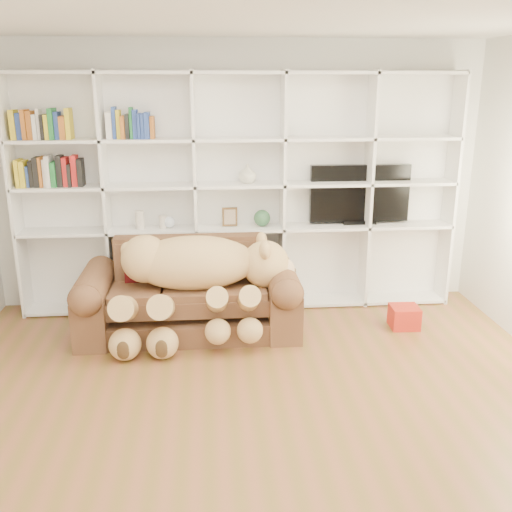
{
  "coord_description": "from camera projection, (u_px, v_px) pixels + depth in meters",
  "views": [
    {
      "loc": [
        -0.32,
        -3.36,
        2.3
      ],
      "look_at": [
        0.11,
        1.63,
        0.75
      ],
      "focal_mm": 40.0,
      "sensor_mm": 36.0,
      "label": 1
    }
  ],
  "objects": [
    {
      "name": "green_vase",
      "position": [
        262.0,
        218.0,
        5.84
      ],
      "size": [
        0.17,
        0.17,
        0.17
      ],
      "primitive_type": "sphere",
      "color": "#31613C",
      "rests_on": "bookshelf"
    },
    {
      "name": "teddy_bear",
      "position": [
        195.0,
        275.0,
        5.15
      ],
      "size": [
        1.68,
        0.88,
        0.98
      ],
      "rotation": [
        0.0,
        0.0,
        -0.07
      ],
      "color": "tan",
      "rests_on": "sofa"
    },
    {
      "name": "ceiling",
      "position": [
        261.0,
        4.0,
        3.11
      ],
      "size": [
        5.0,
        5.0,
        0.0
      ],
      "primitive_type": "plane",
      "rotation": [
        3.14,
        0.0,
        0.0
      ],
      "color": "white",
      "rests_on": "wall_back"
    },
    {
      "name": "figurine_short",
      "position": [
        163.0,
        222.0,
        5.76
      ],
      "size": [
        0.1,
        0.1,
        0.13
      ],
      "primitive_type": "cylinder",
      "rotation": [
        0.0,
        0.0,
        -0.35
      ],
      "color": "beige",
      "rests_on": "bookshelf"
    },
    {
      "name": "snow_globe",
      "position": [
        169.0,
        222.0,
        5.77
      ],
      "size": [
        0.11,
        0.11,
        0.11
      ],
      "primitive_type": "sphere",
      "color": "white",
      "rests_on": "bookshelf"
    },
    {
      "name": "wall_back",
      "position": [
        238.0,
        176.0,
        5.89
      ],
      "size": [
        5.0,
        0.02,
        2.7
      ],
      "primitive_type": "cube",
      "color": "silver",
      "rests_on": "floor"
    },
    {
      "name": "floor",
      "position": [
        260.0,
        431.0,
        3.91
      ],
      "size": [
        5.0,
        5.0,
        0.0
      ],
      "primitive_type": "plane",
      "color": "brown",
      "rests_on": "ground"
    },
    {
      "name": "bookshelf",
      "position": [
        215.0,
        183.0,
        5.75
      ],
      "size": [
        4.43,
        0.35,
        2.4
      ],
      "color": "white",
      "rests_on": "floor"
    },
    {
      "name": "figurine_tall",
      "position": [
        140.0,
        220.0,
        5.74
      ],
      "size": [
        0.1,
        0.1,
        0.18
      ],
      "primitive_type": "cylinder",
      "rotation": [
        0.0,
        0.0,
        -0.06
      ],
      "color": "beige",
      "rests_on": "bookshelf"
    },
    {
      "name": "sofa",
      "position": [
        190.0,
        299.0,
        5.4
      ],
      "size": [
        2.03,
        0.88,
        0.86
      ],
      "color": "brown",
      "rests_on": "floor"
    },
    {
      "name": "shelf_vase",
      "position": [
        248.0,
        174.0,
        5.69
      ],
      "size": [
        0.24,
        0.24,
        0.19
      ],
      "primitive_type": "imported",
      "rotation": [
        0.0,
        0.0,
        0.42
      ],
      "color": "beige",
      "rests_on": "bookshelf"
    },
    {
      "name": "throw_pillow",
      "position": [
        143.0,
        267.0,
        5.41
      ],
      "size": [
        0.36,
        0.22,
        0.37
      ],
      "primitive_type": "cube",
      "rotation": [
        -0.24,
        0.0,
        0.07
      ],
      "color": "maroon",
      "rests_on": "sofa"
    },
    {
      "name": "gift_box",
      "position": [
        404.0,
        317.0,
        5.52
      ],
      "size": [
        0.28,
        0.26,
        0.21
      ],
      "primitive_type": "cube",
      "rotation": [
        0.0,
        0.0,
        -0.04
      ],
      "color": "red",
      "rests_on": "floor"
    },
    {
      "name": "picture_frame",
      "position": [
        230.0,
        217.0,
        5.81
      ],
      "size": [
        0.15,
        0.03,
        0.19
      ],
      "primitive_type": "cube",
      "rotation": [
        0.0,
        0.0,
        -0.0
      ],
      "color": "brown",
      "rests_on": "bookshelf"
    },
    {
      "name": "tv",
      "position": [
        359.0,
        195.0,
        5.91
      ],
      "size": [
        1.04,
        0.18,
        0.61
      ],
      "color": "black",
      "rests_on": "bookshelf"
    }
  ]
}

